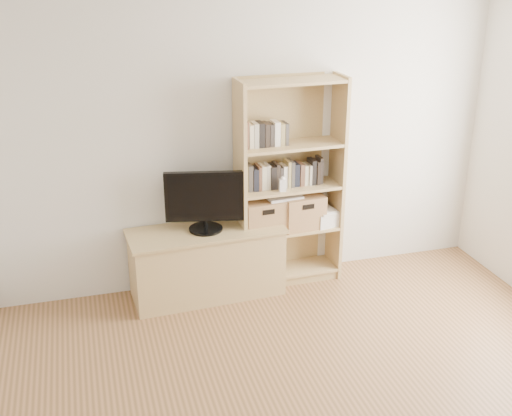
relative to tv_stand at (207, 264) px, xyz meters
name	(u,v)px	position (x,y,z in m)	size (l,w,h in m)	color
back_wall	(247,142)	(0.44, 0.24, 1.00)	(4.50, 0.02, 2.60)	silver
ceiling	(393,11)	(0.44, -2.26, 2.30)	(4.50, 5.00, 0.01)	white
tv_stand	(207,264)	(0.00, 0.00, 0.00)	(1.30, 0.49, 0.60)	tan
bookshelf	(290,184)	(0.78, 0.08, 0.64)	(0.94, 0.33, 1.87)	tan
television	(205,201)	(0.00, 0.00, 0.59)	(0.67, 0.05, 0.53)	black
books_row_mid	(289,173)	(0.78, 0.10, 0.74)	(0.88, 0.17, 0.24)	#9E8C56
books_row_upper	(267,133)	(0.57, 0.09, 1.11)	(0.41, 0.15, 0.22)	#9E8C56
baby_monitor	(283,185)	(0.68, -0.03, 0.67)	(0.06, 0.04, 0.11)	white
basket_left	(263,215)	(0.53, 0.06, 0.37)	(0.36, 0.30, 0.30)	#9F7948
basket_right	(301,210)	(0.89, 0.08, 0.37)	(0.37, 0.30, 0.30)	#9F7948
laptop	(283,196)	(0.71, 0.06, 0.53)	(0.31, 0.22, 0.02)	white
magazine_stack	(322,216)	(1.10, 0.08, 0.29)	(0.20, 0.28, 0.13)	silver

